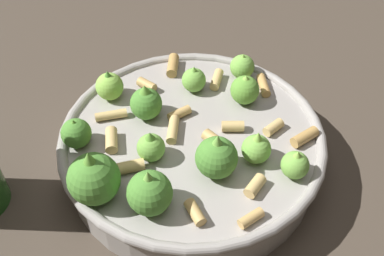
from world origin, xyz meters
name	(u,v)px	position (x,y,z in m)	size (l,w,h in m)	color
ground_plane	(192,163)	(0.00, 0.00, 0.00)	(2.40, 2.40, 0.00)	#42382D
cooking_pan	(189,145)	(0.00, 0.00, 0.03)	(0.28, 0.28, 0.10)	#9E9993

